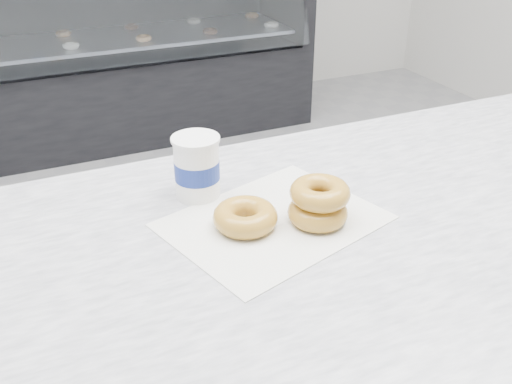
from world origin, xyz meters
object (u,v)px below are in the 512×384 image
(display_case, at_px, (105,54))
(donut_stack, at_px, (319,203))
(donut_single, at_px, (245,217))
(coffee_cup, at_px, (197,166))

(display_case, xyz_separation_m, donut_stack, (-0.12, -2.69, 0.45))
(display_case, bearing_deg, donut_single, -95.06)
(display_case, relative_size, donut_stack, 22.19)
(donut_single, height_order, donut_stack, donut_stack)
(coffee_cup, bearing_deg, donut_stack, -23.07)
(donut_stack, bearing_deg, coffee_cup, 132.37)
(donut_single, distance_m, donut_stack, 0.12)
(coffee_cup, bearing_deg, display_case, 108.44)
(display_case, distance_m, donut_stack, 2.73)
(display_case, bearing_deg, donut_stack, -92.50)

